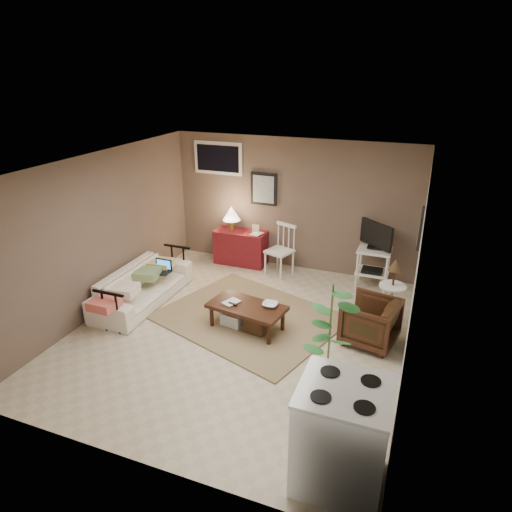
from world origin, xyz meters
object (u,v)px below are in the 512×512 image
at_px(tv_stand, 374,254).
at_px(sofa, 142,281).
at_px(armchair, 370,320).
at_px(stove, 342,436).
at_px(spindle_chair, 280,251).
at_px(side_table, 393,284).
at_px(coffee_table, 246,315).
at_px(potted_plant, 329,343).
at_px(red_console, 240,244).

bearing_deg(tv_stand, sofa, -150.80).
distance_m(armchair, stove, 2.41).
relative_size(tv_stand, stove, 1.11).
bearing_deg(sofa, spindle_chair, -43.11).
bearing_deg(tv_stand, side_table, -69.85).
distance_m(coffee_table, stove, 2.77).
relative_size(spindle_chair, stove, 0.89).
relative_size(coffee_table, armchair, 1.65).
bearing_deg(potted_plant, red_console, 126.27).
bearing_deg(armchair, tv_stand, -162.06).
bearing_deg(armchair, sofa, -76.83).
distance_m(sofa, potted_plant, 3.57).
height_order(tv_stand, potted_plant, potted_plant).
bearing_deg(side_table, coffee_table, -154.25).
xyz_separation_m(coffee_table, tv_stand, (1.49, 2.04, 0.38)).
relative_size(spindle_chair, armchair, 1.32).
distance_m(side_table, stove, 3.03).
xyz_separation_m(red_console, tv_stand, (2.50, -0.13, 0.22)).
xyz_separation_m(spindle_chair, stove, (1.93, -4.10, 0.08)).
distance_m(red_console, tv_stand, 2.52).
relative_size(sofa, potted_plant, 1.25).
relative_size(red_console, potted_plant, 0.74).
relative_size(armchair, stove, 0.68).
bearing_deg(side_table, potted_plant, -102.99).
relative_size(red_console, armchair, 1.61).
bearing_deg(potted_plant, spindle_chair, 116.66).
distance_m(spindle_chair, potted_plant, 3.54).
height_order(side_table, stove, stove).
height_order(sofa, stove, stove).
bearing_deg(red_console, coffee_table, -64.96).
bearing_deg(tv_stand, potted_plant, -91.16).
relative_size(red_console, stove, 1.09).
height_order(coffee_table, side_table, side_table).
bearing_deg(red_console, stove, -56.93).
distance_m(potted_plant, stove, 1.06).
xyz_separation_m(side_table, stove, (-0.13, -3.03, -0.12)).
bearing_deg(stove, sofa, 147.93).
distance_m(sofa, spindle_chair, 2.50).
distance_m(coffee_table, tv_stand, 2.56).
bearing_deg(red_console, sofa, -113.02).
relative_size(tv_stand, side_table, 1.13).
bearing_deg(sofa, red_console, -23.02).
bearing_deg(sofa, side_table, -78.75).
distance_m(red_console, potted_plant, 4.14).
relative_size(side_table, armchair, 1.46).
xyz_separation_m(coffee_table, spindle_chair, (-0.15, 1.99, 0.20)).
bearing_deg(side_table, sofa, -168.75).
bearing_deg(sofa, armchair, -88.02).
relative_size(coffee_table, side_table, 1.13).
xyz_separation_m(armchair, stove, (0.08, -2.40, 0.17)).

